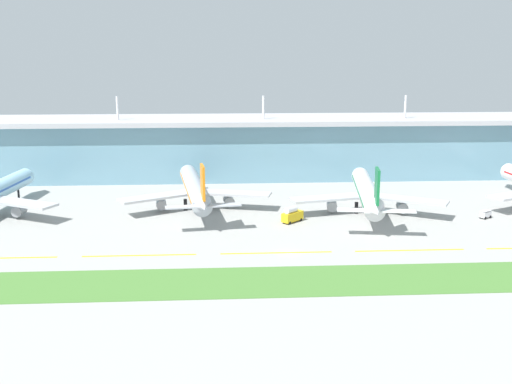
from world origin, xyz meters
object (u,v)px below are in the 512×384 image
(airliner_near_middle, at_px, (195,189))
(baggage_cart, at_px, (485,214))
(airliner_far_middle, at_px, (367,193))
(fuel_truck, at_px, (292,215))

(airliner_near_middle, distance_m, baggage_cart, 90.04)
(airliner_far_middle, distance_m, baggage_cart, 35.92)
(airliner_near_middle, distance_m, airliner_far_middle, 54.45)
(baggage_cart, distance_m, fuel_truck, 59.02)
(airliner_near_middle, distance_m, fuel_truck, 34.43)
(baggage_cart, bearing_deg, airliner_near_middle, 169.21)
(baggage_cart, xyz_separation_m, fuel_truck, (-59.01, -0.77, 1.00))
(airliner_near_middle, height_order, airliner_far_middle, same)
(fuel_truck, bearing_deg, baggage_cart, 0.75)
(airliner_far_middle, relative_size, fuel_truck, 8.49)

